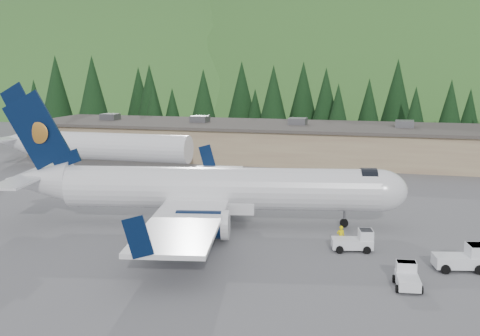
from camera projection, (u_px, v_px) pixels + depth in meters
name	position (u px, v px, depth m)	size (l,w,h in m)	color
ground	(222.00, 225.00, 52.02)	(600.00, 600.00, 0.00)	slate
airliner	(210.00, 190.00, 51.58)	(34.77, 32.82, 11.58)	white
second_airliner	(89.00, 145.00, 78.84)	(27.50, 11.00, 10.05)	white
baggage_tug_a	(356.00, 241.00, 44.69)	(3.24, 2.32, 1.59)	white
baggage_tug_c	(407.00, 277.00, 37.37)	(1.87, 2.79, 1.41)	white
terminal_building	(264.00, 141.00, 89.02)	(71.00, 17.00, 6.10)	#92755A
baggage_tug_d	(464.00, 259.00, 40.42)	(3.58, 2.57, 1.76)	white
ramp_worker	(341.00, 236.00, 45.58)	(0.60, 0.40, 1.65)	#E5D000
tree_line	(255.00, 99.00, 111.31)	(112.40, 17.01, 14.40)	black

